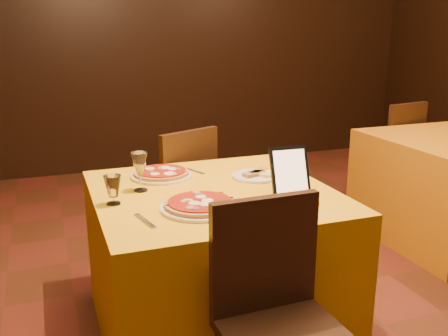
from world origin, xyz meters
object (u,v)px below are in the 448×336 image
object	(u,v)px
water_glass	(113,190)
pizza_far	(161,174)
chair_main_far	(171,197)
chair_side_far	(386,153)
tablet	(290,174)
pizza_near	(200,205)
wine_glass	(140,171)
main_table	(213,263)

from	to	relation	value
water_glass	pizza_far	bearing A→B (deg)	49.15
chair_main_far	chair_side_far	distance (m)	2.10
pizza_far	tablet	size ratio (longest dim) A/B	1.29
pizza_near	wine_glass	world-z (taller)	wine_glass
tablet	water_glass	bearing A→B (deg)	168.00
pizza_near	pizza_far	size ratio (longest dim) A/B	1.09
tablet	chair_main_far	bearing A→B (deg)	108.10
wine_glass	water_glass	distance (m)	0.21
main_table	pizza_near	world-z (taller)	pizza_near
wine_glass	tablet	distance (m)	0.70
chair_main_far	pizza_near	xyz separation A→B (m)	(-0.13, -1.05, 0.31)
chair_side_far	water_glass	size ratio (longest dim) A/B	7.00
main_table	pizza_far	xyz separation A→B (m)	(-0.18, 0.30, 0.39)
pizza_far	wine_glass	xyz separation A→B (m)	(-0.14, -0.19, 0.08)
chair_main_far	wine_glass	xyz separation A→B (m)	(-0.32, -0.72, 0.39)
water_glass	wine_glass	bearing A→B (deg)	44.58
pizza_near	wine_glass	xyz separation A→B (m)	(-0.19, 0.33, 0.08)
pizza_far	wine_glass	distance (m)	0.25
chair_side_far	pizza_near	world-z (taller)	chair_side_far
pizza_near	water_glass	size ratio (longest dim) A/B	2.63
chair_side_far	wine_glass	distance (m)	2.68
pizza_near	tablet	xyz separation A→B (m)	(0.41, -0.02, 0.10)
chair_side_far	water_glass	distance (m)	2.87
pizza_far	water_glass	size ratio (longest dim) A/B	2.42
main_table	chair_main_far	bearing A→B (deg)	90.00
chair_main_far	tablet	xyz separation A→B (m)	(0.28, -1.07, 0.41)
wine_glass	water_glass	bearing A→B (deg)	-135.42
main_table	chair_side_far	size ratio (longest dim) A/B	1.21
chair_side_far	pizza_far	distance (m)	2.46
main_table	tablet	bearing A→B (deg)	-40.70
chair_main_far	water_glass	xyz separation A→B (m)	(-0.47, -0.86, 0.36)
tablet	pizza_far	bearing A→B (deg)	133.49
chair_main_far	wine_glass	distance (m)	0.88
chair_side_far	wine_glass	world-z (taller)	wine_glass
main_table	chair_main_far	distance (m)	0.83
chair_side_far	pizza_far	bearing A→B (deg)	13.79
main_table	chair_main_far	size ratio (longest dim) A/B	1.21
pizza_far	water_glass	distance (m)	0.45
wine_glass	tablet	size ratio (longest dim) A/B	0.78
chair_side_far	wine_glass	bearing A→B (deg)	16.25
pizza_near	chair_side_far	bearing A→B (deg)	35.44
chair_main_far	water_glass	world-z (taller)	chair_main_far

